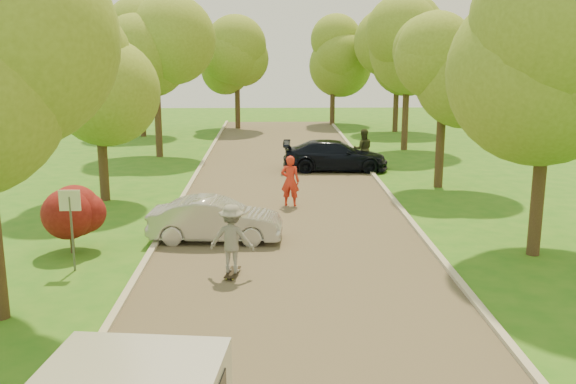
{
  "coord_description": "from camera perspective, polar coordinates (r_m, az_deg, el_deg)",
  "views": [
    {
      "loc": [
        -0.61,
        -12.16,
        5.76
      ],
      "look_at": [
        -0.09,
        7.48,
        1.3
      ],
      "focal_mm": 40.0,
      "sensor_mm": 36.0,
      "label": 1
    }
  ],
  "objects": [
    {
      "name": "silver_sedan",
      "position": [
        19.48,
        -6.46,
        -2.47
      ],
      "size": [
        4.08,
        1.64,
        1.32
      ],
      "primitive_type": "imported",
      "rotation": [
        0.0,
        0.0,
        1.51
      ],
      "color": "#ACABB0",
      "rests_on": "ground"
    },
    {
      "name": "tree_l_midb",
      "position": [
        24.97,
        -16.14,
        9.6
      ],
      "size": [
        4.3,
        4.2,
        6.62
      ],
      "color": "#382619",
      "rests_on": "ground"
    },
    {
      "name": "tree_l_far",
      "position": [
        34.64,
        -11.37,
        12.06
      ],
      "size": [
        4.92,
        4.8,
        7.79
      ],
      "color": "#382619",
      "rests_on": "ground"
    },
    {
      "name": "tree_r_far",
      "position": [
        37.0,
        10.99,
        12.68
      ],
      "size": [
        5.33,
        5.2,
        8.34
      ],
      "color": "#382619",
      "rests_on": "ground"
    },
    {
      "name": "road",
      "position": [
        20.97,
        0.2,
        -3.13
      ],
      "size": [
        8.0,
        60.0,
        0.01
      ],
      "primitive_type": "cube",
      "color": "#4C4438",
      "rests_on": "ground"
    },
    {
      "name": "skateboarder",
      "position": [
        16.37,
        -5.01,
        -4.15
      ],
      "size": [
        1.24,
        0.85,
        1.77
      ],
      "primitive_type": "imported",
      "rotation": [
        0.0,
        0.0,
        2.97
      ],
      "color": "gray",
      "rests_on": "longboard"
    },
    {
      "name": "longboard",
      "position": [
        16.65,
        -4.95,
        -7.13
      ],
      "size": [
        0.41,
        0.94,
        0.11
      ],
      "rotation": [
        0.0,
        0.0,
        2.97
      ],
      "color": "black",
      "rests_on": "ground"
    },
    {
      "name": "tree_r_midb",
      "position": [
        27.15,
        14.11,
        10.56
      ],
      "size": [
        4.51,
        4.4,
        7.01
      ],
      "color": "#382619",
      "rests_on": "ground"
    },
    {
      "name": "curb_left",
      "position": [
        21.23,
        -10.81,
        -3.02
      ],
      "size": [
        0.18,
        60.0,
        0.12
      ],
      "primitive_type": "cube",
      "color": "#B2AD9E",
      "rests_on": "ground"
    },
    {
      "name": "red_shrub",
      "position": [
        19.13,
        -18.79,
        -2.01
      ],
      "size": [
        1.7,
        1.7,
        1.95
      ],
      "color": "#382619",
      "rests_on": "ground"
    },
    {
      "name": "ground",
      "position": [
        13.47,
        1.24,
        -12.53
      ],
      "size": [
        100.0,
        100.0,
        0.0
      ],
      "primitive_type": "plane",
      "color": "#296B19",
      "rests_on": "ground"
    },
    {
      "name": "tree_bg_d",
      "position": [
        48.4,
        4.31,
        12.23
      ],
      "size": [
        5.12,
        5.0,
        7.72
      ],
      "color": "#382619",
      "rests_on": "ground"
    },
    {
      "name": "dark_sedan",
      "position": [
        30.52,
        4.21,
        3.25
      ],
      "size": [
        5.04,
        2.24,
        1.44
      ],
      "primitive_type": "imported",
      "rotation": [
        0.0,
        0.0,
        1.53
      ],
      "color": "black",
      "rests_on": "ground"
    },
    {
      "name": "tree_bg_c",
      "position": [
        46.22,
        -4.31,
        11.84
      ],
      "size": [
        4.92,
        4.8,
        7.33
      ],
      "color": "#382619",
      "rests_on": "ground"
    },
    {
      "name": "person_striped",
      "position": [
        23.51,
        0.19,
        0.98
      ],
      "size": [
        0.78,
        0.6,
        1.89
      ],
      "primitive_type": "imported",
      "rotation": [
        0.0,
        0.0,
        2.91
      ],
      "color": "red",
      "rests_on": "ground"
    },
    {
      "name": "tree_bg_b",
      "position": [
        45.03,
        10.02,
        12.32
      ],
      "size": [
        5.12,
        5.0,
        7.95
      ],
      "color": "#382619",
      "rests_on": "ground"
    },
    {
      "name": "tree_bg_a",
      "position": [
        42.94,
        -12.76,
        11.89
      ],
      "size": [
        5.12,
        5.0,
        7.72
      ],
      "color": "#382619",
      "rests_on": "ground"
    },
    {
      "name": "person_olive",
      "position": [
        31.03,
        6.68,
        3.81
      ],
      "size": [
        0.94,
        0.74,
        1.92
      ],
      "primitive_type": "imported",
      "rotation": [
        0.0,
        0.0,
        3.15
      ],
      "color": "#353721",
      "rests_on": "ground"
    },
    {
      "name": "curb_right",
      "position": [
        21.46,
        11.09,
        -2.86
      ],
      "size": [
        0.18,
        60.0,
        0.12
      ],
      "primitive_type": "cube",
      "color": "#B2AD9E",
      "rests_on": "ground"
    },
    {
      "name": "tree_r_mida",
      "position": [
        18.78,
        22.91,
        11.13
      ],
      "size": [
        5.13,
        5.0,
        7.95
      ],
      "color": "#382619",
      "rests_on": "ground"
    },
    {
      "name": "street_sign",
      "position": [
        17.48,
        -18.76,
        -1.79
      ],
      "size": [
        0.55,
        0.06,
        2.17
      ],
      "color": "#59595E",
      "rests_on": "ground"
    }
  ]
}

